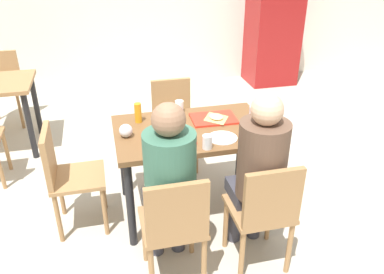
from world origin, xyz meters
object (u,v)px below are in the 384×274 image
main_table (192,140)px  foil_bundle (126,131)px  soda_can (253,114)px  condiment_bottle (138,113)px  tray_red_near (169,138)px  chair_near_left (175,224)px  chair_far_side (173,117)px  chair_left_end (66,172)px  pizza_slice_a (172,136)px  paper_plate_near_edge (222,138)px  tray_red_far (214,119)px  pizza_slice_b (216,117)px  person_in_brown_jacket (259,166)px  chair_near_right (264,209)px  plastic_cup_b (207,142)px  person_in_red (169,178)px  plastic_cup_a (179,106)px  background_chair_far (3,82)px  paper_plate_center (164,119)px  drink_fridge (274,20)px

main_table → foil_bundle: (-0.51, -0.02, 0.15)m
soda_can → condiment_bottle: (-0.90, 0.19, 0.02)m
main_table → tray_red_near: size_ratio=3.32×
chair_near_left → chair_far_side: 1.57m
chair_left_end → pizza_slice_a: 0.86m
tray_red_near → condiment_bottle: size_ratio=2.25×
paper_plate_near_edge → tray_red_far: bearing=84.8°
pizza_slice_b → condiment_bottle: condiment_bottle is taller
person_in_brown_jacket → condiment_bottle: size_ratio=7.95×
pizza_slice_a → chair_left_end: bearing=170.6°
pizza_slice_a → condiment_bottle: size_ratio=1.29×
paper_plate_near_edge → chair_far_side: bearing=100.3°
foil_bundle → person_in_brown_jacket: bearing=-37.2°
tray_red_far → pizza_slice_b: bearing=-45.8°
chair_near_right → chair_near_left: bearing=180.0°
pizza_slice_a → condiment_bottle: condiment_bottle is taller
chair_far_side → plastic_cup_b: chair_far_side is taller
person_in_red → paper_plate_near_edge: person_in_red is taller
pizza_slice_a → plastic_cup_a: size_ratio=2.06×
background_chair_far → tray_red_far: bearing=-46.7°
chair_near_left → chair_near_right: same height
tray_red_far → condiment_bottle: size_ratio=2.25×
paper_plate_center → pizza_slice_a: pizza_slice_a is taller
chair_far_side → background_chair_far: size_ratio=1.00×
condiment_bottle → person_in_red: bearing=-83.9°
chair_left_end → drink_fridge: bearing=44.3°
chair_near_left → condiment_bottle: size_ratio=5.39×
person_in_red → condiment_bottle: (-0.09, 0.84, 0.09)m
pizza_slice_b → paper_plate_near_edge: bearing=-98.2°
chair_left_end → condiment_bottle: condiment_bottle is taller
tray_red_near → plastic_cup_a: size_ratio=3.60×
main_table → person_in_brown_jacket: size_ratio=0.94×
paper_plate_center → plastic_cup_a: 0.19m
chair_left_end → tray_red_near: chair_left_end is taller
plastic_cup_b → soda_can: (0.48, 0.35, 0.01)m
paper_plate_near_edge → foil_bundle: bearing=164.2°
paper_plate_near_edge → pizza_slice_b: 0.32m
chair_near_right → background_chair_far: (-2.09, 3.00, 0.00)m
drink_fridge → soda_can: bearing=-116.8°
chair_near_right → paper_plate_center: chair_near_right is taller
main_table → plastic_cup_a: size_ratio=11.94×
main_table → tray_red_far: bearing=29.1°
person_in_brown_jacket → paper_plate_center: person_in_brown_jacket is taller
paper_plate_near_edge → background_chair_far: bearing=128.8°
pizza_slice_b → chair_near_right: bearing=-85.1°
pizza_slice_a → plastic_cup_b: bearing=-43.2°
pizza_slice_a → drink_fridge: bearing=54.6°
chair_near_right → pizza_slice_b: (-0.07, 0.87, 0.28)m
pizza_slice_b → paper_plate_center: bearing=164.4°
paper_plate_center → pizza_slice_b: (0.40, -0.11, 0.02)m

